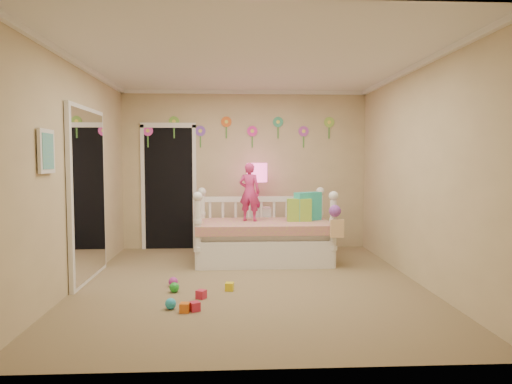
{
  "coord_description": "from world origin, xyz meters",
  "views": [
    {
      "loc": [
        -0.21,
        -5.39,
        1.47
      ],
      "look_at": [
        0.1,
        0.6,
        1.05
      ],
      "focal_mm": 32.41,
      "sensor_mm": 36.0,
      "label": 1
    }
  ],
  "objects": [
    {
      "name": "right_wall",
      "position": [
        2.0,
        0.0,
        1.3
      ],
      "size": [
        0.01,
        4.5,
        2.6
      ],
      "primitive_type": "cube",
      "color": "tan",
      "rests_on": "floor"
    },
    {
      "name": "closet_doorway",
      "position": [
        -1.25,
        2.23,
        1.03
      ],
      "size": [
        0.9,
        0.04,
        2.07
      ],
      "primitive_type": "cube",
      "color": "black",
      "rests_on": "back_wall"
    },
    {
      "name": "mirror_closet",
      "position": [
        -1.96,
        0.3,
        1.05
      ],
      "size": [
        0.07,
        1.3,
        2.1
      ],
      "primitive_type": "cube",
      "color": "white",
      "rests_on": "left_wall"
    },
    {
      "name": "flower_decals",
      "position": [
        -0.09,
        2.24,
        1.94
      ],
      "size": [
        3.4,
        0.02,
        0.5
      ],
      "primitive_type": null,
      "color": "#B2668C",
      "rests_on": "back_wall"
    },
    {
      "name": "floor",
      "position": [
        0.0,
        0.0,
        0.0
      ],
      "size": [
        4.0,
        4.5,
        0.01
      ],
      "primitive_type": "cube",
      "color": "#7F684C",
      "rests_on": "ground"
    },
    {
      "name": "pillow_lime",
      "position": [
        0.75,
        1.18,
        0.75
      ],
      "size": [
        0.35,
        0.13,
        0.33
      ],
      "primitive_type": "cube",
      "rotation": [
        0.0,
        0.0,
        0.0
      ],
      "color": "#89BA38",
      "rests_on": "daybed"
    },
    {
      "name": "ceiling",
      "position": [
        0.0,
        0.0,
        2.6
      ],
      "size": [
        4.0,
        4.5,
        0.01
      ],
      "primitive_type": "cube",
      "color": "white",
      "rests_on": "floor"
    },
    {
      "name": "daybed",
      "position": [
        0.24,
        1.19,
        0.52
      ],
      "size": [
        1.93,
        1.05,
        1.05
      ],
      "primitive_type": null,
      "rotation": [
        0.0,
        0.0,
        0.01
      ],
      "color": "white",
      "rests_on": "floor"
    },
    {
      "name": "left_wall",
      "position": [
        -2.0,
        0.0,
        1.3
      ],
      "size": [
        0.01,
        4.5,
        2.6
      ],
      "primitive_type": "cube",
      "color": "tan",
      "rests_on": "floor"
    },
    {
      "name": "child",
      "position": [
        0.04,
        1.25,
        1.01
      ],
      "size": [
        0.36,
        0.29,
        0.85
      ],
      "primitive_type": "imported",
      "rotation": [
        0.0,
        0.0,
        2.82
      ],
      "color": "#CA2D72",
      "rests_on": "daybed"
    },
    {
      "name": "table_lamp",
      "position": [
        0.18,
        1.91,
        1.18
      ],
      "size": [
        0.32,
        0.32,
        0.71
      ],
      "color": "#D91C68",
      "rests_on": "nightstand"
    },
    {
      "name": "hanging_bag",
      "position": [
        1.16,
        0.65,
        0.64
      ],
      "size": [
        0.2,
        0.16,
        0.36
      ],
      "primitive_type": null,
      "color": "beige",
      "rests_on": "daybed"
    },
    {
      "name": "back_wall",
      "position": [
        0.0,
        2.25,
        1.3
      ],
      "size": [
        4.0,
        0.01,
        2.6
      ],
      "primitive_type": "cube",
      "color": "tan",
      "rests_on": "floor"
    },
    {
      "name": "toy_scatter",
      "position": [
        -0.54,
        -0.4,
        0.06
      ],
      "size": [
        1.09,
        1.45,
        0.11
      ],
      "primitive_type": null,
      "rotation": [
        0.0,
        0.0,
        0.24
      ],
      "color": "#996666",
      "rests_on": "floor"
    },
    {
      "name": "nightstand",
      "position": [
        0.18,
        1.91,
        0.36
      ],
      "size": [
        0.43,
        0.33,
        0.71
      ],
      "primitive_type": "cube",
      "rotation": [
        0.0,
        0.0,
        0.0
      ],
      "color": "white",
      "rests_on": "floor"
    },
    {
      "name": "pillow_turquoise",
      "position": [
        0.89,
        1.28,
        0.79
      ],
      "size": [
        0.43,
        0.33,
        0.41
      ],
      "primitive_type": "cube",
      "rotation": [
        0.0,
        0.0,
        0.51
      ],
      "color": "#23AEB0",
      "rests_on": "daybed"
    },
    {
      "name": "wall_picture",
      "position": [
        -1.97,
        -0.9,
        1.55
      ],
      "size": [
        0.05,
        0.34,
        0.42
      ],
      "primitive_type": "cube",
      "color": "white",
      "rests_on": "left_wall"
    },
    {
      "name": "crown_molding",
      "position": [
        0.0,
        0.0,
        2.57
      ],
      "size": [
        4.0,
        4.5,
        0.06
      ],
      "primitive_type": null,
      "color": "white",
      "rests_on": "ceiling"
    }
  ]
}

